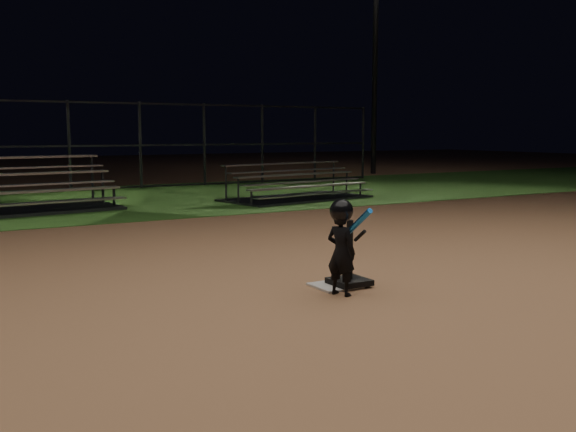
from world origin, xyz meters
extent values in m
plane|color=#B0784F|center=(0.00, 0.00, 0.00)|extent=(80.00, 80.00, 0.00)
cube|color=#2A561C|center=(0.00, 10.00, 0.01)|extent=(60.00, 8.00, 0.01)
cube|color=beige|center=(0.00, 0.00, 0.01)|extent=(0.45, 0.45, 0.02)
cube|color=black|center=(0.14, -0.06, 0.05)|extent=(0.38, 0.38, 0.06)
cylinder|color=black|center=(0.14, -0.06, 0.40)|extent=(0.07, 0.07, 0.63)
imported|color=black|center=(-0.15, -0.32, 0.44)|extent=(0.32, 0.38, 0.88)
sphere|color=black|center=(-0.15, -0.32, 0.86)|extent=(0.24, 0.24, 0.24)
cylinder|color=blue|center=(-0.10, -0.47, 0.72)|extent=(0.07, 0.56, 0.41)
cylinder|color=black|center=(0.06, -0.35, 0.60)|extent=(0.04, 0.19, 0.14)
cube|color=silver|center=(-2.23, 8.14, 0.46)|extent=(4.56, 0.82, 0.05)
cube|color=silver|center=(-2.19, 7.82, 0.25)|extent=(4.56, 0.82, 0.03)
cube|color=silver|center=(-2.27, 8.45, 0.57)|extent=(4.56, 0.82, 0.03)
cube|color=#38383D|center=(-2.30, 8.76, 0.03)|extent=(4.79, 2.75, 0.07)
cube|color=#ADAEB2|center=(4.35, 7.48, 0.36)|extent=(3.57, 0.81, 0.04)
cube|color=#ADAEB2|center=(4.39, 7.23, 0.20)|extent=(3.57, 0.81, 0.03)
cube|color=#ADAEB2|center=(4.27, 7.97, 0.61)|extent=(3.57, 0.81, 0.04)
cube|color=#ADAEB2|center=(4.31, 7.72, 0.45)|extent=(3.57, 0.81, 0.03)
cube|color=#ADAEB2|center=(4.19, 8.45, 0.86)|extent=(3.57, 0.81, 0.04)
cube|color=#ADAEB2|center=(4.23, 8.20, 0.70)|extent=(3.57, 0.81, 0.03)
cube|color=#38383D|center=(4.27, 7.97, 0.03)|extent=(3.83, 2.33, 0.05)
cube|color=#38383D|center=(0.00, 13.00, 0.05)|extent=(20.00, 0.05, 0.05)
cube|color=#38383D|center=(0.00, 13.00, 1.25)|extent=(20.00, 0.05, 0.05)
cube|color=#38383D|center=(0.00, 13.00, 2.45)|extent=(20.00, 0.05, 0.05)
cylinder|color=#38383D|center=(0.00, 13.00, 1.25)|extent=(0.08, 0.08, 2.50)
cylinder|color=#38383D|center=(5.00, 13.00, 1.25)|extent=(0.08, 0.08, 2.50)
cylinder|color=#38383D|center=(10.00, 13.00, 1.25)|extent=(0.08, 0.08, 2.50)
cylinder|color=#2D2D30|center=(12.00, 15.00, 4.00)|extent=(0.20, 0.20, 8.00)
camera|label=1|loc=(-3.85, -5.64, 1.64)|focal=40.81mm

